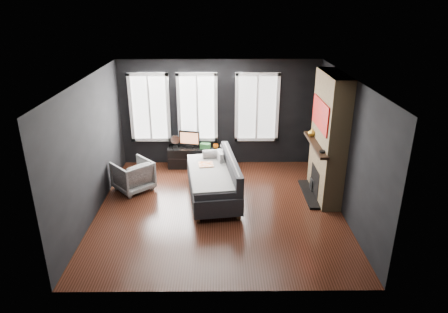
{
  "coord_description": "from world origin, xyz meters",
  "views": [
    {
      "loc": [
        0.03,
        -7.29,
        4.12
      ],
      "look_at": [
        0.1,
        0.3,
        1.05
      ],
      "focal_mm": 32.0,
      "sensor_mm": 36.0,
      "label": 1
    }
  ],
  "objects_px": {
    "media_console": "(198,157)",
    "mug": "(216,146)",
    "armchair": "(133,174)",
    "monitor": "(189,138)",
    "sofa": "(213,178)",
    "book": "(221,143)",
    "mantel_vase": "(312,132)"
  },
  "relations": [
    {
      "from": "media_console",
      "to": "mug",
      "type": "height_order",
      "value": "mug"
    },
    {
      "from": "monitor",
      "to": "mantel_vase",
      "type": "distance_m",
      "value": 3.11
    },
    {
      "from": "sofa",
      "to": "book",
      "type": "height_order",
      "value": "sofa"
    },
    {
      "from": "mug",
      "to": "monitor",
      "type": "bearing_deg",
      "value": 171.52
    },
    {
      "from": "mug",
      "to": "media_console",
      "type": "bearing_deg",
      "value": 171.48
    },
    {
      "from": "monitor",
      "to": "mug",
      "type": "bearing_deg",
      "value": 3.09
    },
    {
      "from": "monitor",
      "to": "sofa",
      "type": "bearing_deg",
      "value": -59.34
    },
    {
      "from": "media_console",
      "to": "mantel_vase",
      "type": "height_order",
      "value": "mantel_vase"
    },
    {
      "from": "armchair",
      "to": "mug",
      "type": "distance_m",
      "value": 2.26
    },
    {
      "from": "sofa",
      "to": "mug",
      "type": "xyz_separation_m",
      "value": [
        0.05,
        1.67,
        0.13
      ]
    },
    {
      "from": "book",
      "to": "mantel_vase",
      "type": "distance_m",
      "value": 2.45
    },
    {
      "from": "monitor",
      "to": "mug",
      "type": "height_order",
      "value": "monitor"
    },
    {
      "from": "armchair",
      "to": "media_console",
      "type": "height_order",
      "value": "armchair"
    },
    {
      "from": "armchair",
      "to": "mug",
      "type": "xyz_separation_m",
      "value": [
        1.86,
        1.27,
        0.21
      ]
    },
    {
      "from": "sofa",
      "to": "armchair",
      "type": "relative_size",
      "value": 2.79
    },
    {
      "from": "armchair",
      "to": "media_console",
      "type": "distance_m",
      "value": 1.95
    },
    {
      "from": "sofa",
      "to": "media_console",
      "type": "relative_size",
      "value": 1.41
    },
    {
      "from": "armchair",
      "to": "book",
      "type": "relative_size",
      "value": 3.42
    },
    {
      "from": "sofa",
      "to": "monitor",
      "type": "height_order",
      "value": "monitor"
    },
    {
      "from": "monitor",
      "to": "mantel_vase",
      "type": "height_order",
      "value": "mantel_vase"
    },
    {
      "from": "monitor",
      "to": "book",
      "type": "xyz_separation_m",
      "value": [
        0.79,
        -0.0,
        -0.13
      ]
    },
    {
      "from": "sofa",
      "to": "armchair",
      "type": "height_order",
      "value": "sofa"
    },
    {
      "from": "armchair",
      "to": "book",
      "type": "distance_m",
      "value": 2.42
    },
    {
      "from": "mantel_vase",
      "to": "sofa",
      "type": "bearing_deg",
      "value": -165.9
    },
    {
      "from": "sofa",
      "to": "book",
      "type": "relative_size",
      "value": 9.55
    },
    {
      "from": "sofa",
      "to": "armchair",
      "type": "xyz_separation_m",
      "value": [
        -1.8,
        0.4,
        -0.08
      ]
    },
    {
      "from": "media_console",
      "to": "monitor",
      "type": "xyz_separation_m",
      "value": [
        -0.21,
        0.03,
        0.5
      ]
    },
    {
      "from": "monitor",
      "to": "media_console",
      "type": "bearing_deg",
      "value": 3.16
    },
    {
      "from": "armchair",
      "to": "sofa",
      "type": "bearing_deg",
      "value": 125.27
    },
    {
      "from": "media_console",
      "to": "mantel_vase",
      "type": "bearing_deg",
      "value": -23.35
    },
    {
      "from": "mug",
      "to": "book",
      "type": "distance_m",
      "value": 0.17
    },
    {
      "from": "media_console",
      "to": "book",
      "type": "xyz_separation_m",
      "value": [
        0.58,
        0.03,
        0.38
      ]
    }
  ]
}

